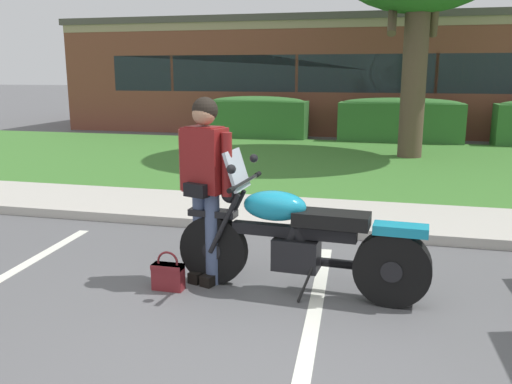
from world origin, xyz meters
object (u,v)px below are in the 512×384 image
(motorcycle, at_px, (308,241))
(rider_person, at_px, (205,177))
(brick_building, at_px, (427,75))
(handbag, at_px, (168,274))
(hedge_left, at_px, (258,117))
(hedge_center_left, at_px, (400,119))

(motorcycle, relative_size, rider_person, 1.32)
(rider_person, distance_m, brick_building, 16.66)
(handbag, bearing_deg, rider_person, 43.89)
(hedge_left, bearing_deg, rider_person, -78.58)
(motorcycle, relative_size, brick_building, 0.09)
(rider_person, relative_size, handbag, 4.74)
(motorcycle, height_order, hedge_left, motorcycle)
(brick_building, bearing_deg, rider_person, -99.52)
(motorcycle, xyz_separation_m, rider_person, (-0.95, 0.06, 0.50))
(rider_person, height_order, handbag, rider_person)
(motorcycle, relative_size, hedge_left, 0.78)
(motorcycle, xyz_separation_m, handbag, (-1.22, -0.21, -0.34))
(motorcycle, distance_m, rider_person, 1.07)
(handbag, relative_size, brick_building, 0.02)
(brick_building, bearing_deg, motorcycle, -96.26)
(handbag, xyz_separation_m, hedge_center_left, (2.09, 11.10, 0.51))
(motorcycle, bearing_deg, rider_person, 176.63)
(motorcycle, distance_m, hedge_center_left, 10.93)
(rider_person, height_order, brick_building, brick_building)
(motorcycle, bearing_deg, hedge_left, 106.06)
(motorcycle, relative_size, hedge_center_left, 0.68)
(hedge_center_left, distance_m, brick_building, 5.78)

